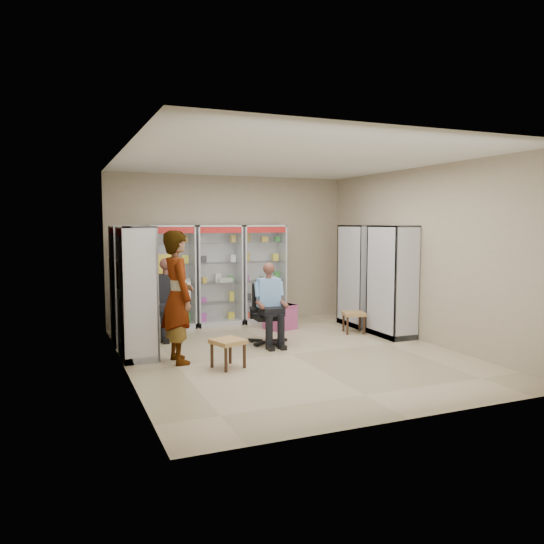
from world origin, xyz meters
name	(u,v)px	position (x,y,z in m)	size (l,w,h in m)	color
floor	(290,354)	(0.00, 0.00, 0.00)	(6.00, 6.00, 0.00)	tan
room_shell	(291,228)	(0.00, 0.00, 1.97)	(5.02, 6.02, 3.01)	tan
cabinet_back_left	(171,277)	(-1.30, 2.73, 1.00)	(0.90, 0.50, 2.00)	#B0B4B8
cabinet_back_mid	(218,275)	(-0.35, 2.73, 1.00)	(0.90, 0.50, 2.00)	#A3A6AA
cabinet_back_right	(262,274)	(0.60, 2.73, 1.00)	(0.90, 0.50, 2.00)	#9DA0A4
cabinet_right_far	(359,276)	(2.23, 1.60, 1.00)	(0.50, 0.90, 2.00)	#BBBDC3
cabinet_right_near	(392,281)	(2.23, 0.50, 1.00)	(0.50, 0.90, 2.00)	#AAADB1
cabinet_left_far	(127,284)	(-2.23, 1.80, 1.00)	(0.50, 0.90, 2.00)	#A6A9AD
cabinet_left_near	(137,292)	(-2.23, 0.70, 1.00)	(0.50, 0.90, 2.00)	#AFB1B7
wooden_chair	(166,311)	(-1.55, 2.00, 0.47)	(0.42, 0.42, 0.94)	black
seated_customer	(166,300)	(-1.55, 1.95, 0.67)	(0.44, 0.60, 1.34)	black
office_chair	(267,314)	(-0.06, 0.81, 0.51)	(0.56, 0.56, 1.02)	black
seated_shopkeeper	(268,306)	(-0.06, 0.76, 0.65)	(0.43, 0.59, 1.30)	#6FA3DC
pink_trunk	(280,317)	(0.63, 1.87, 0.24)	(0.50, 0.48, 0.48)	#BB4A92
tea_glass	(278,302)	(0.58, 1.82, 0.53)	(0.07, 0.07, 0.10)	#581D07
woven_stool_a	(354,322)	(1.76, 1.01, 0.20)	(0.39, 0.39, 0.39)	#B07F4A
woven_stool_b	(228,354)	(-1.14, -0.39, 0.20)	(0.41, 0.41, 0.41)	#A06843
standing_man	(178,297)	(-1.72, 0.19, 0.97)	(0.71, 0.46, 1.94)	gray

